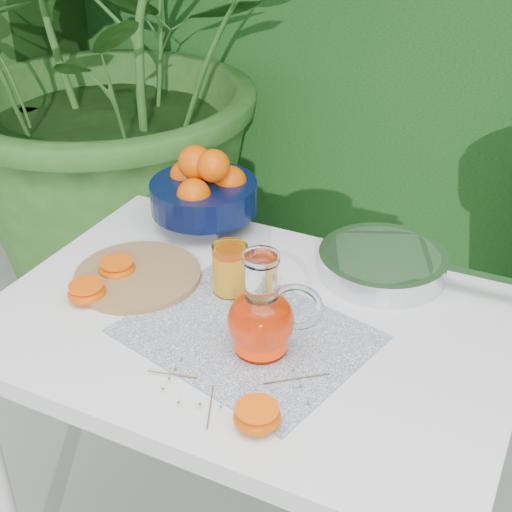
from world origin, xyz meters
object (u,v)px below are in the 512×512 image
at_px(juice_pitcher, 262,318).
at_px(saute_pan, 384,263).
at_px(cutting_board, 138,276).
at_px(white_table, 252,352).
at_px(fruit_bowl, 204,189).

distance_m(juice_pitcher, saute_pan, 0.37).
relative_size(cutting_board, saute_pan, 0.55).
xyz_separation_m(juice_pitcher, saute_pan, (0.12, 0.34, -0.04)).
xyz_separation_m(cutting_board, saute_pan, (0.45, 0.25, 0.02)).
relative_size(white_table, cutting_board, 3.79).
relative_size(fruit_bowl, saute_pan, 0.60).
height_order(cutting_board, saute_pan, saute_pan).
relative_size(juice_pitcher, saute_pan, 0.42).
height_order(white_table, saute_pan, saute_pan).
relative_size(white_table, juice_pitcher, 5.05).
bearing_deg(juice_pitcher, white_table, 127.74).
bearing_deg(juice_pitcher, cutting_board, 163.87).
relative_size(cutting_board, juice_pitcher, 1.33).
distance_m(fruit_bowl, juice_pitcher, 0.50).
xyz_separation_m(cutting_board, fruit_bowl, (0.01, 0.27, 0.08)).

